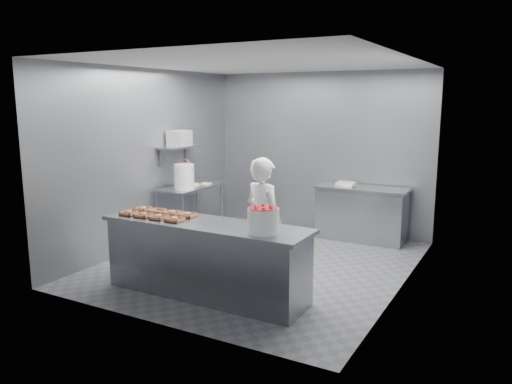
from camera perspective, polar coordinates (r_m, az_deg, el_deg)
floor at (r=7.25m, az=0.42°, el=-8.13°), size 4.50×4.50×0.00m
ceiling at (r=6.89m, az=0.45°, el=14.52°), size 4.50×4.50×0.00m
wall_back at (r=8.96m, az=7.32°, el=4.54°), size 4.00×0.04×2.80m
wall_left at (r=8.07m, az=-12.18°, el=3.74°), size 0.04×4.50×2.80m
wall_right at (r=6.24m, az=16.80°, el=1.60°), size 0.04×4.50×2.80m
service_counter at (r=6.02m, az=-5.77°, el=-7.60°), size 2.60×0.70×0.90m
prep_table at (r=8.45m, az=-7.51°, el=-1.38°), size 0.60×1.20×0.90m
back_counter at (r=8.50m, az=11.95°, el=-2.41°), size 1.50×0.60×0.90m
wall_shelf at (r=8.41m, az=-8.60°, el=5.14°), size 0.35×0.90×0.03m
tray_0 at (r=6.45m, az=-14.32°, el=-2.32°), size 0.19×0.18×0.06m
tray_1 at (r=6.29m, az=-12.72°, el=-2.57°), size 0.19×0.18×0.06m
tray_2 at (r=6.13m, az=-11.03°, el=-2.83°), size 0.19×0.18×0.06m
tray_3 at (r=5.99m, az=-9.26°, el=-3.11°), size 0.19×0.18×0.06m
tray_4 at (r=6.63m, az=-12.79°, el=-1.90°), size 0.19×0.18×0.06m
tray_5 at (r=6.48m, az=-11.17°, el=-2.16°), size 0.19×0.18×0.04m
tray_6 at (r=6.33m, az=-9.53°, el=-2.37°), size 0.19×0.18×0.06m
tray_7 at (r=6.19m, az=-7.78°, el=-2.62°), size 0.19×0.18×0.06m
worker at (r=6.25m, az=0.86°, el=-3.43°), size 0.69×0.58×1.63m
strawberry_tub at (r=5.37m, az=0.84°, el=-3.14°), size 0.34×0.34×0.28m
glaze_bucket at (r=8.09m, az=-8.21°, el=1.82°), size 0.34×0.32×0.49m
bucket_lid at (r=8.46m, az=-7.46°, el=0.84°), size 0.38×0.38×0.02m
rag at (r=8.53m, az=-5.70°, el=0.95°), size 0.17×0.16×0.02m
appliance at (r=8.37m, az=-8.75°, el=6.09°), size 0.31×0.35×0.25m
paper_stack at (r=8.49m, az=10.25°, el=0.92°), size 0.32×0.24×0.06m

